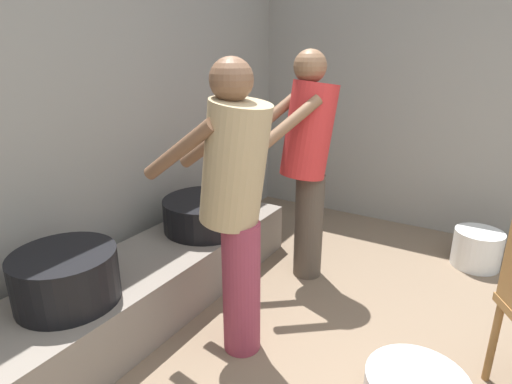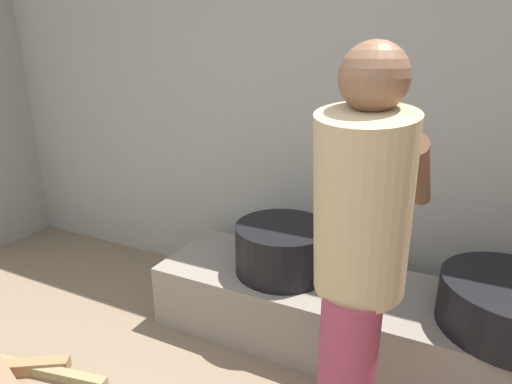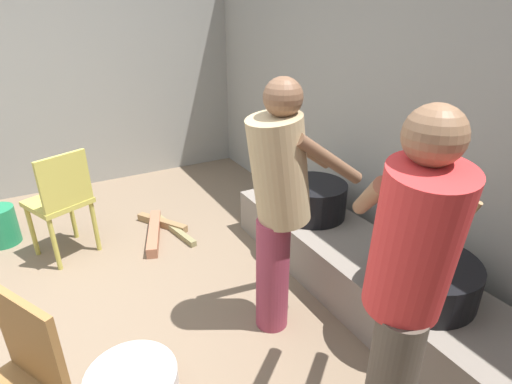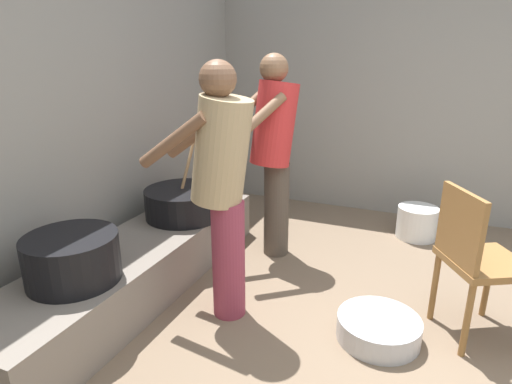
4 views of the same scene
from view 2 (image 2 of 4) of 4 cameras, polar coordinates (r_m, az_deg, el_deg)
name	(u,v)px [view 2 (image 2 of 4)]	position (r m, az deg, el deg)	size (l,w,h in m)	color
block_enclosure_rear	(348,114)	(2.53, 12.25, 10.19)	(5.56, 0.20, 2.30)	gray
hearth_ledge	(379,325)	(2.34, 16.16, -16.71)	(2.38, 0.60, 0.36)	slate
cooking_pot_main	(512,306)	(2.16, 31.13, -12.95)	(0.59, 0.59, 0.67)	black
cooking_pot_secondary	(282,249)	(2.29, 3.56, -7.57)	(0.50, 0.50, 0.26)	black
cook_in_tan_shirt	(358,255)	(1.43, 13.55, -8.23)	(0.34, 0.64, 1.53)	#8C3347
firewood_pile	(16,383)	(2.42, -29.49, -21.37)	(0.75, 0.45, 0.09)	olive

